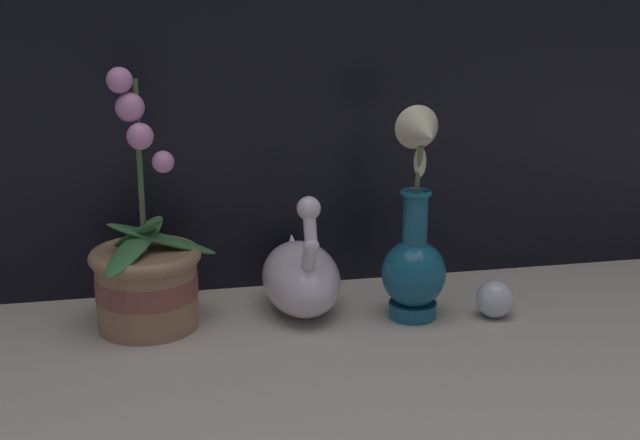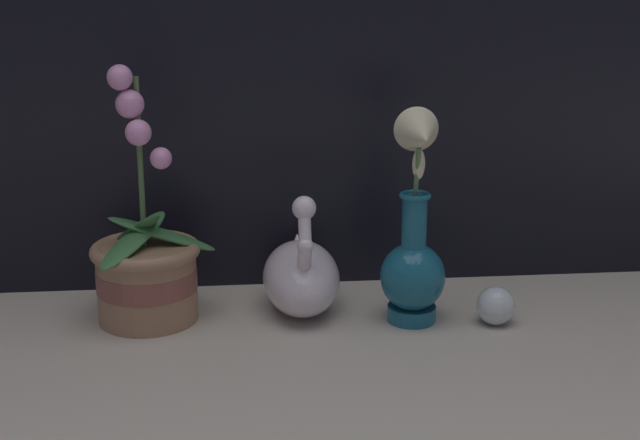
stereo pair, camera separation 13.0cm
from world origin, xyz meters
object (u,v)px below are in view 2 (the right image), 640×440
swan_figurine (301,274)px  glass_sphere (496,306)px  orchid_potted_plant (146,267)px  blue_vase (414,248)px

swan_figurine → glass_sphere: swan_figurine is taller
orchid_potted_plant → glass_sphere: bearing=-7.5°
orchid_potted_plant → swan_figurine: size_ratio=1.85×
swan_figurine → blue_vase: bearing=-21.5°
orchid_potted_plant → blue_vase: orchid_potted_plant is taller
orchid_potted_plant → glass_sphere: (0.50, -0.07, -0.05)m
orchid_potted_plant → blue_vase: (0.38, -0.05, 0.03)m
orchid_potted_plant → swan_figurine: (0.23, 0.02, -0.02)m
orchid_potted_plant → swan_figurine: 0.23m
swan_figurine → blue_vase: blue_vase is taller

